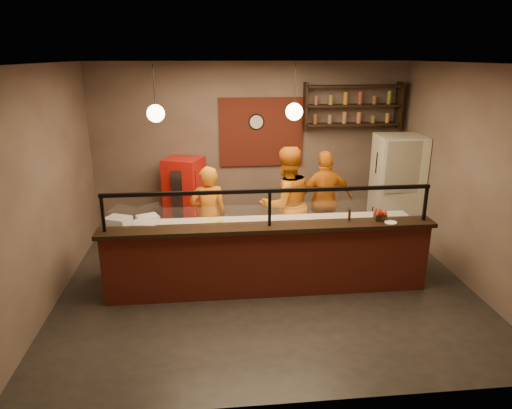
{
  "coord_description": "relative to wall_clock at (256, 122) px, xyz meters",
  "views": [
    {
      "loc": [
        -0.78,
        -6.14,
        3.31
      ],
      "look_at": [
        -0.13,
        0.3,
        1.17
      ],
      "focal_mm": 32.0,
      "sensor_mm": 36.0,
      "label": 1
    }
  ],
  "objects": [
    {
      "name": "small_plate",
      "position": [
        1.61,
        -2.83,
        -1.03
      ],
      "size": [
        0.17,
        0.17,
        0.01
      ],
      "primitive_type": "cylinder",
      "rotation": [
        0.0,
        0.0,
        0.03
      ],
      "color": "white",
      "rests_on": "counter_ledge"
    },
    {
      "name": "ceiling",
      "position": [
        -0.1,
        -2.46,
        1.1
      ],
      "size": [
        6.0,
        6.0,
        0.0
      ],
      "primitive_type": "plane",
      "rotation": [
        3.14,
        0.0,
        0.0
      ],
      "color": "#39322C",
      "rests_on": "wall_back"
    },
    {
      "name": "service_counter",
      "position": [
        -0.1,
        -2.76,
        -1.6
      ],
      "size": [
        4.6,
        0.25,
        1.0
      ],
      "primitive_type": "cube",
      "color": "maroon",
      "rests_on": "floor"
    },
    {
      "name": "wall_back",
      "position": [
        -0.1,
        0.04,
        -0.5
      ],
      "size": [
        6.0,
        0.0,
        6.0
      ],
      "primitive_type": "plane",
      "rotation": [
        1.57,
        0.0,
        0.0
      ],
      "color": "#766356",
      "rests_on": "floor"
    },
    {
      "name": "pendant_left",
      "position": [
        -1.6,
        -2.26,
        0.45
      ],
      "size": [
        0.24,
        0.24,
        0.77
      ],
      "color": "black",
      "rests_on": "ceiling"
    },
    {
      "name": "sneeze_guard",
      "position": [
        -0.1,
        -2.76,
        -0.73
      ],
      "size": [
        4.5,
        0.05,
        0.52
      ],
      "color": "white",
      "rests_on": "counter_ledge"
    },
    {
      "name": "condiment_caddy",
      "position": [
        1.5,
        -2.7,
        -0.99
      ],
      "size": [
        0.17,
        0.13,
        0.09
      ],
      "primitive_type": "cube",
      "rotation": [
        0.0,
        0.0,
        -0.02
      ],
      "color": "black",
      "rests_on": "counter_ledge"
    },
    {
      "name": "cook_mid",
      "position": [
        0.33,
        -1.56,
        -1.14
      ],
      "size": [
        1.12,
        0.99,
        1.92
      ],
      "primitive_type": "imported",
      "rotation": [
        0.0,
        0.0,
        3.46
      ],
      "color": "orange",
      "rests_on": "floor"
    },
    {
      "name": "brick_patch",
      "position": [
        0.1,
        0.01,
        -0.2
      ],
      "size": [
        1.6,
        0.04,
        1.3
      ],
      "primitive_type": "cube",
      "color": "maroon",
      "rests_on": "wall_back"
    },
    {
      "name": "worktop_cabinet",
      "position": [
        -0.1,
        -2.26,
        -1.68
      ],
      "size": [
        4.6,
        0.75,
        0.85
      ],
      "primitive_type": "cube",
      "color": "gray",
      "rests_on": "floor"
    },
    {
      "name": "pizza_dough",
      "position": [
        0.53,
        -2.38,
        -1.19
      ],
      "size": [
        0.68,
        0.68,
        0.01
      ],
      "primitive_type": "cylinder",
      "rotation": [
        0.0,
        0.0,
        -0.36
      ],
      "color": "#F3E6CE",
      "rests_on": "worktop"
    },
    {
      "name": "wall_shelving",
      "position": [
        1.8,
        -0.14,
        0.3
      ],
      "size": [
        1.84,
        0.28,
        0.85
      ],
      "color": "black",
      "rests_on": "wall_back"
    },
    {
      "name": "wall_left",
      "position": [
        -3.1,
        -2.46,
        -0.5
      ],
      "size": [
        0.0,
        5.0,
        5.0
      ],
      "primitive_type": "plane",
      "rotation": [
        1.57,
        0.0,
        1.57
      ],
      "color": "#766356",
      "rests_on": "floor"
    },
    {
      "name": "pendant_right",
      "position": [
        0.3,
        -2.26,
        0.45
      ],
      "size": [
        0.24,
        0.24,
        0.77
      ],
      "color": "black",
      "rests_on": "ceiling"
    },
    {
      "name": "prep_tub_c",
      "position": [
        -1.82,
        -2.47,
        -1.12
      ],
      "size": [
        0.37,
        0.31,
        0.17
      ],
      "primitive_type": "cube",
      "rotation": [
        0.0,
        0.0,
        -0.13
      ],
      "color": "silver",
      "rests_on": "worktop"
    },
    {
      "name": "wall_clock",
      "position": [
        0.0,
        0.0,
        0.0
      ],
      "size": [
        0.3,
        0.04,
        0.3
      ],
      "primitive_type": "cylinder",
      "rotation": [
        1.57,
        0.0,
        0.0
      ],
      "color": "black",
      "rests_on": "wall_back"
    },
    {
      "name": "rolling_pin",
      "position": [
        -0.9,
        -2.26,
        -1.17
      ],
      "size": [
        0.36,
        0.23,
        0.06
      ],
      "primitive_type": "cylinder",
      "rotation": [
        0.0,
        1.57,
        0.48
      ],
      "color": "yellow",
      "rests_on": "worktop"
    },
    {
      "name": "pepper_mill",
      "position": [
        1.05,
        -2.69,
        -0.95
      ],
      "size": [
        0.05,
        0.05,
        0.18
      ],
      "primitive_type": "cylinder",
      "rotation": [
        0.0,
        0.0,
        -0.41
      ],
      "color": "black",
      "rests_on": "counter_ledge"
    },
    {
      "name": "red_cooler",
      "position": [
        -1.38,
        -0.31,
        -1.35
      ],
      "size": [
        0.82,
        0.79,
        1.5
      ],
      "primitive_type": "cube",
      "rotation": [
        0.0,
        0.0,
        -0.41
      ],
      "color": "red",
      "rests_on": "floor"
    },
    {
      "name": "worktop",
      "position": [
        -0.1,
        -2.26,
        -1.23
      ],
      "size": [
        4.6,
        0.75,
        0.05
      ],
      "primitive_type": "cube",
      "color": "silver",
      "rests_on": "worktop_cabinet"
    },
    {
      "name": "counter_ledge",
      "position": [
        -0.1,
        -2.76,
        -1.07
      ],
      "size": [
        4.7,
        0.37,
        0.06
      ],
      "primitive_type": "cube",
      "color": "black",
      "rests_on": "service_counter"
    },
    {
      "name": "cook_right",
      "position": [
        1.08,
        -1.19,
        -1.22
      ],
      "size": [
        1.07,
        0.55,
        1.76
      ],
      "primitive_type": "imported",
      "rotation": [
        0.0,
        0.0,
        3.26
      ],
      "color": "orange",
      "rests_on": "floor"
    },
    {
      "name": "prep_tub_a",
      "position": [
        -2.25,
        -2.22,
        -1.12
      ],
      "size": [
        0.41,
        0.38,
        0.17
      ],
      "primitive_type": "cube",
      "rotation": [
        0.0,
        0.0,
        -0.41
      ],
      "color": "silver",
      "rests_on": "worktop"
    },
    {
      "name": "wall_right",
      "position": [
        2.9,
        -2.46,
        -0.5
      ],
      "size": [
        0.0,
        5.0,
        5.0
      ],
      "primitive_type": "plane",
      "rotation": [
        1.57,
        0.0,
        -1.57
      ],
      "color": "#766356",
      "rests_on": "floor"
    },
    {
      "name": "prep_tub_b",
      "position": [
        -1.83,
        -2.15,
        -1.13
      ],
      "size": [
        0.37,
        0.34,
        0.15
      ],
      "primitive_type": "cube",
      "rotation": [
        0.0,
        0.0,
        0.43
      ],
      "color": "silver",
      "rests_on": "worktop"
    },
    {
      "name": "cook_left",
      "position": [
        -0.94,
        -1.57,
        -1.28
      ],
      "size": [
        0.65,
        0.48,
        1.64
      ],
      "primitive_type": "imported",
      "rotation": [
        0.0,
        0.0,
        3.29
      ],
      "color": "orange",
      "rests_on": "floor"
    },
    {
      "name": "wall_front",
      "position": [
        -0.1,
        -4.96,
        -0.5
      ],
      "size": [
        6.0,
        0.0,
        6.0
      ],
      "primitive_type": "plane",
      "rotation": [
        -1.57,
        0.0,
        0.0
      ],
      "color": "#766356",
      "rests_on": "floor"
    },
    {
      "name": "fridge",
      "position": [
        2.5,
        -0.86,
        -1.13
      ],
      "size": [
        0.86,
        0.81,
        1.94
      ],
      "primitive_type": "cube",
      "rotation": [
        0.0,
        0.0,
        -0.06
      ],
      "color": "beige",
      "rests_on": "floor"
    },
    {
      "name": "floor",
      "position": [
        -0.1,
        -2.46,
        -2.1
      ],
      "size": [
        6.0,
        6.0,
        0.0
      ],
      "primitive_type": "plane",
      "color": "black",
      "rests_on": "ground"
    }
  ]
}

